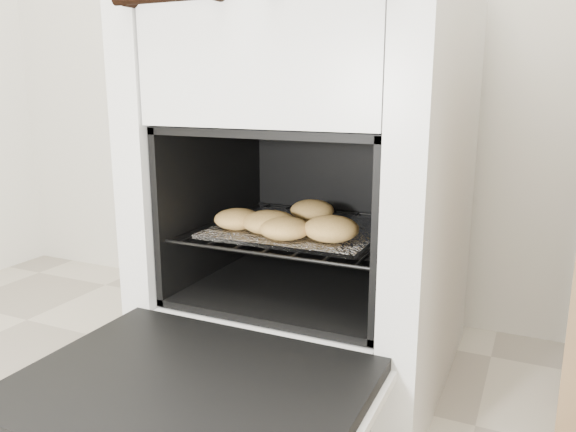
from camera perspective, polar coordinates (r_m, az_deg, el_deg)
stove at (r=1.35m, az=2.82°, el=3.62°), size 0.65×0.72×1.00m
oven_door at (r=0.98m, az=-10.04°, el=-17.28°), size 0.58×0.45×0.04m
oven_rack at (r=1.30m, az=1.59°, el=-1.36°), size 0.47×0.45×0.01m
foil_sheet at (r=1.28m, az=1.21°, el=-1.30°), size 0.37×0.32×0.01m
baked_rolls at (r=1.23m, az=0.11°, el=-0.59°), size 0.37×0.31×0.05m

